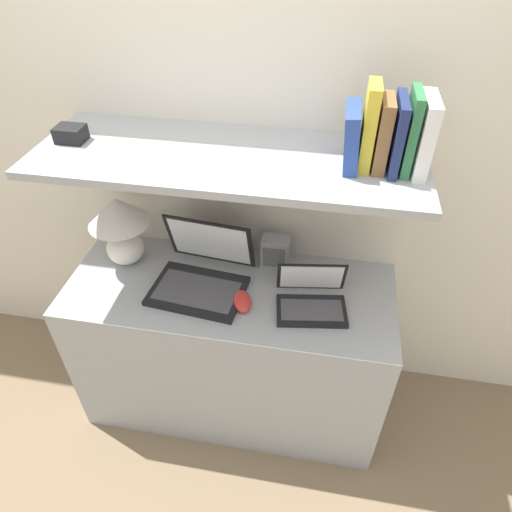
{
  "coord_description": "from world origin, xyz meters",
  "views": [
    {
      "loc": [
        0.34,
        -1.01,
        2.01
      ],
      "look_at": [
        0.11,
        0.27,
        0.93
      ],
      "focal_mm": 32.0,
      "sensor_mm": 36.0,
      "label": 1
    }
  ],
  "objects_px": {
    "book_green": "(410,132)",
    "book_blue": "(352,137)",
    "table_lamp": "(120,223)",
    "book_navy": "(397,135)",
    "shelf_gadget": "(71,134)",
    "router_box": "(275,252)",
    "book_brown": "(383,134)",
    "book_yellow": "(369,127)",
    "computer_mouse": "(242,301)",
    "book_white": "(424,136)",
    "laptop_large": "(202,274)",
    "laptop_small": "(311,299)"
  },
  "relations": [
    {
      "from": "table_lamp",
      "to": "book_blue",
      "type": "xyz_separation_m",
      "value": [
        0.86,
        -0.03,
        0.45
      ]
    },
    {
      "from": "book_navy",
      "to": "book_yellow",
      "type": "xyz_separation_m",
      "value": [
        -0.09,
        0.0,
        0.02
      ]
    },
    {
      "from": "table_lamp",
      "to": "laptop_small",
      "type": "xyz_separation_m",
      "value": [
        0.79,
        -0.14,
        -0.16
      ]
    },
    {
      "from": "book_navy",
      "to": "book_brown",
      "type": "bearing_deg",
      "value": 180.0
    },
    {
      "from": "laptop_large",
      "to": "book_navy",
      "type": "xyz_separation_m",
      "value": [
        0.64,
        0.06,
        0.61
      ]
    },
    {
      "from": "book_brown",
      "to": "book_yellow",
      "type": "relative_size",
      "value": 0.85
    },
    {
      "from": "book_green",
      "to": "book_yellow",
      "type": "bearing_deg",
      "value": 180.0
    },
    {
      "from": "laptop_large",
      "to": "shelf_gadget",
      "type": "height_order",
      "value": "shelf_gadget"
    },
    {
      "from": "shelf_gadget",
      "to": "book_brown",
      "type": "bearing_deg",
      "value": 0.0
    },
    {
      "from": "book_navy",
      "to": "book_brown",
      "type": "relative_size",
      "value": 1.01
    },
    {
      "from": "laptop_large",
      "to": "router_box",
      "type": "bearing_deg",
      "value": 32.32
    },
    {
      "from": "laptop_large",
      "to": "router_box",
      "type": "height_order",
      "value": "laptop_large"
    },
    {
      "from": "book_blue",
      "to": "computer_mouse",
      "type": "bearing_deg",
      "value": -156.08
    },
    {
      "from": "book_green",
      "to": "book_yellow",
      "type": "distance_m",
      "value": 0.12
    },
    {
      "from": "book_white",
      "to": "book_brown",
      "type": "height_order",
      "value": "book_white"
    },
    {
      "from": "book_green",
      "to": "book_blue",
      "type": "relative_size",
      "value": 1.31
    },
    {
      "from": "book_white",
      "to": "shelf_gadget",
      "type": "relative_size",
      "value": 2.37
    },
    {
      "from": "book_navy",
      "to": "book_yellow",
      "type": "relative_size",
      "value": 0.86
    },
    {
      "from": "book_brown",
      "to": "book_yellow",
      "type": "distance_m",
      "value": 0.05
    },
    {
      "from": "router_box",
      "to": "book_navy",
      "type": "bearing_deg",
      "value": -16.52
    },
    {
      "from": "laptop_large",
      "to": "router_box",
      "type": "xyz_separation_m",
      "value": [
        0.27,
        0.17,
        0.02
      ]
    },
    {
      "from": "computer_mouse",
      "to": "table_lamp",
      "type": "bearing_deg",
      "value": 162.15
    },
    {
      "from": "book_blue",
      "to": "router_box",
      "type": "bearing_deg",
      "value": 155.25
    },
    {
      "from": "book_white",
      "to": "book_green",
      "type": "xyz_separation_m",
      "value": [
        -0.04,
        0.0,
        0.01
      ]
    },
    {
      "from": "router_box",
      "to": "book_brown",
      "type": "bearing_deg",
      "value": -18.49
    },
    {
      "from": "laptop_large",
      "to": "computer_mouse",
      "type": "xyz_separation_m",
      "value": [
        0.18,
        -0.09,
        -0.03
      ]
    },
    {
      "from": "laptop_small",
      "to": "book_green",
      "type": "bearing_deg",
      "value": 24.73
    },
    {
      "from": "router_box",
      "to": "shelf_gadget",
      "type": "relative_size",
      "value": 1.42
    },
    {
      "from": "book_green",
      "to": "book_white",
      "type": "bearing_deg",
      "value": 0.0
    },
    {
      "from": "table_lamp",
      "to": "book_navy",
      "type": "relative_size",
      "value": 1.41
    },
    {
      "from": "book_brown",
      "to": "book_yellow",
      "type": "bearing_deg",
      "value": 180.0
    },
    {
      "from": "table_lamp",
      "to": "laptop_large",
      "type": "distance_m",
      "value": 0.39
    },
    {
      "from": "computer_mouse",
      "to": "book_green",
      "type": "height_order",
      "value": "book_green"
    },
    {
      "from": "table_lamp",
      "to": "router_box",
      "type": "bearing_deg",
      "value": 7.62
    },
    {
      "from": "book_white",
      "to": "book_yellow",
      "type": "relative_size",
      "value": 0.88
    },
    {
      "from": "book_yellow",
      "to": "book_white",
      "type": "bearing_deg",
      "value": 0.0
    },
    {
      "from": "laptop_large",
      "to": "book_yellow",
      "type": "relative_size",
      "value": 1.5
    },
    {
      "from": "laptop_large",
      "to": "book_blue",
      "type": "height_order",
      "value": "book_blue"
    },
    {
      "from": "book_navy",
      "to": "table_lamp",
      "type": "bearing_deg",
      "value": 178.46
    },
    {
      "from": "laptop_small",
      "to": "shelf_gadget",
      "type": "distance_m",
      "value": 1.04
    },
    {
      "from": "table_lamp",
      "to": "book_green",
      "type": "relative_size",
      "value": 1.27
    },
    {
      "from": "book_green",
      "to": "book_blue",
      "type": "distance_m",
      "value": 0.17
    },
    {
      "from": "book_navy",
      "to": "book_blue",
      "type": "height_order",
      "value": "book_navy"
    },
    {
      "from": "book_navy",
      "to": "shelf_gadget",
      "type": "height_order",
      "value": "book_navy"
    },
    {
      "from": "router_box",
      "to": "book_yellow",
      "type": "xyz_separation_m",
      "value": [
        0.28,
        -0.11,
        0.62
      ]
    },
    {
      "from": "book_green",
      "to": "book_navy",
      "type": "bearing_deg",
      "value": 180.0
    },
    {
      "from": "book_yellow",
      "to": "book_navy",
      "type": "bearing_deg",
      "value": 0.0
    },
    {
      "from": "book_brown",
      "to": "book_blue",
      "type": "distance_m",
      "value": 0.09
    },
    {
      "from": "router_box",
      "to": "book_green",
      "type": "bearing_deg",
      "value": -15.11
    },
    {
      "from": "book_white",
      "to": "computer_mouse",
      "type": "bearing_deg",
      "value": -164.89
    }
  ]
}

